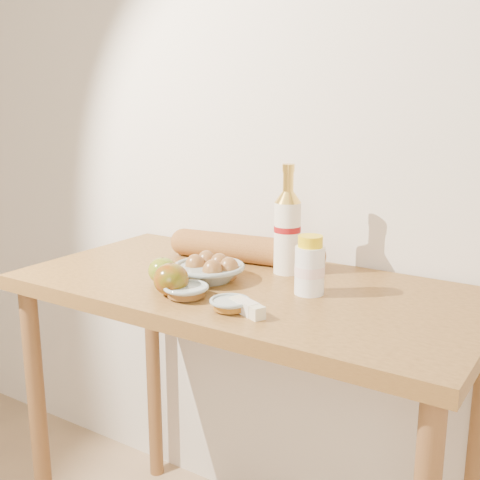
{
  "coord_description": "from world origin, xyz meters",
  "views": [
    {
      "loc": [
        0.78,
        -0.07,
        1.37
      ],
      "look_at": [
        0.0,
        1.15,
        1.02
      ],
      "focal_mm": 45.0,
      "sensor_mm": 36.0,
      "label": 1
    }
  ],
  "objects_px": {
    "table": "(246,328)",
    "egg_bowl": "(210,270)",
    "bourbon_bottle": "(287,230)",
    "baguette": "(245,249)",
    "cream_bottle": "(310,267)"
  },
  "relations": [
    {
      "from": "bourbon_bottle",
      "to": "egg_bowl",
      "type": "xyz_separation_m",
      "value": [
        -0.14,
        -0.17,
        -0.09
      ]
    },
    {
      "from": "table",
      "to": "cream_bottle",
      "type": "bearing_deg",
      "value": 4.08
    },
    {
      "from": "table",
      "to": "baguette",
      "type": "xyz_separation_m",
      "value": [
        -0.11,
        0.17,
        0.16
      ]
    },
    {
      "from": "baguette",
      "to": "bourbon_bottle",
      "type": "bearing_deg",
      "value": -18.4
    },
    {
      "from": "table",
      "to": "egg_bowl",
      "type": "xyz_separation_m",
      "value": [
        -0.09,
        -0.03,
        0.15
      ]
    },
    {
      "from": "bourbon_bottle",
      "to": "cream_bottle",
      "type": "bearing_deg",
      "value": -33.05
    },
    {
      "from": "bourbon_bottle",
      "to": "baguette",
      "type": "relative_size",
      "value": 0.6
    },
    {
      "from": "cream_bottle",
      "to": "baguette",
      "type": "bearing_deg",
      "value": 149.09
    },
    {
      "from": "table",
      "to": "cream_bottle",
      "type": "xyz_separation_m",
      "value": [
        0.17,
        0.01,
        0.19
      ]
    },
    {
      "from": "table",
      "to": "cream_bottle",
      "type": "height_order",
      "value": "cream_bottle"
    },
    {
      "from": "table",
      "to": "egg_bowl",
      "type": "bearing_deg",
      "value": -164.18
    },
    {
      "from": "bourbon_bottle",
      "to": "baguette",
      "type": "bearing_deg",
      "value": -179.2
    },
    {
      "from": "baguette",
      "to": "table",
      "type": "bearing_deg",
      "value": -64.58
    },
    {
      "from": "table",
      "to": "egg_bowl",
      "type": "relative_size",
      "value": 5.21
    },
    {
      "from": "table",
      "to": "bourbon_bottle",
      "type": "height_order",
      "value": "bourbon_bottle"
    }
  ]
}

